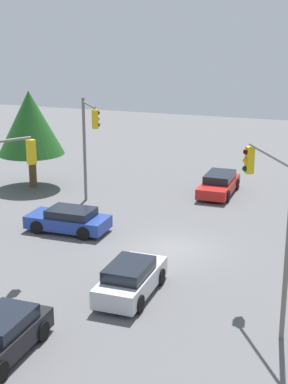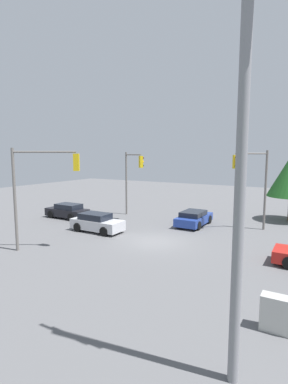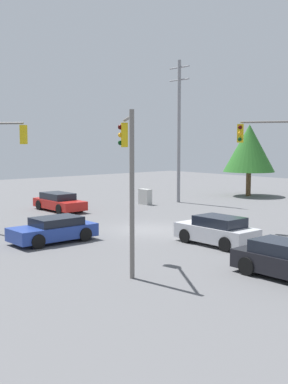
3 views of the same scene
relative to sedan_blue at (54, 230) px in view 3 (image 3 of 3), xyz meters
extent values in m
plane|color=#5B5B5E|center=(-0.52, -5.90, -0.63)|extent=(80.00, 80.00, 0.00)
cube|color=#233D93|center=(0.00, 0.05, -0.11)|extent=(1.90, 4.31, 0.66)
cube|color=black|center=(0.00, -0.17, 0.43)|extent=(1.67, 2.37, 0.41)
cylinder|color=black|center=(-0.90, 1.38, -0.28)|extent=(0.22, 0.71, 0.71)
cylinder|color=black|center=(0.90, 1.38, -0.28)|extent=(0.22, 0.71, 0.71)
cylinder|color=black|center=(-0.90, -1.29, -0.28)|extent=(0.22, 0.71, 0.71)
cylinder|color=black|center=(0.90, -1.29, -0.28)|extent=(0.22, 0.71, 0.71)
cube|color=red|center=(9.41, -5.90, -0.11)|extent=(4.72, 1.84, 0.64)
cube|color=black|center=(9.65, -5.90, 0.45)|extent=(2.60, 1.62, 0.49)
cylinder|color=black|center=(7.95, -6.77, -0.27)|extent=(0.72, 0.22, 0.72)
cylinder|color=black|center=(7.95, -5.02, -0.27)|extent=(0.72, 0.22, 0.72)
cylinder|color=black|center=(10.88, -6.77, -0.27)|extent=(0.72, 0.22, 0.72)
cylinder|color=black|center=(10.88, -5.02, -0.27)|extent=(0.72, 0.22, 0.72)
cube|color=silver|center=(-5.78, -5.76, -0.06)|extent=(4.21, 1.74, 0.76)
cube|color=black|center=(-5.99, -5.76, 0.56)|extent=(2.31, 1.53, 0.48)
cylinder|color=black|center=(-4.48, -4.93, -0.28)|extent=(0.70, 0.22, 0.70)
cylinder|color=black|center=(-4.48, -6.59, -0.28)|extent=(0.70, 0.22, 0.70)
cylinder|color=black|center=(-7.09, -4.93, -0.28)|extent=(0.70, 0.22, 0.70)
cylinder|color=black|center=(-7.09, -6.59, -0.28)|extent=(0.70, 0.22, 0.70)
cube|color=black|center=(-11.27, -3.30, 0.51)|extent=(2.32, 1.52, 0.47)
cylinder|color=black|center=(-10.17, -4.12, -0.27)|extent=(0.71, 0.22, 0.71)
cylinder|color=black|center=(-10.17, -2.48, -0.27)|extent=(0.71, 0.22, 0.71)
cylinder|color=slate|center=(4.34, 0.70, 5.45)|extent=(2.10, 1.77, 0.12)
cube|color=gold|center=(3.33, -0.14, 4.83)|extent=(0.44, 0.43, 1.05)
sphere|color=#360503|center=(3.44, -0.27, 5.16)|extent=(0.22, 0.22, 0.22)
sphere|color=orange|center=(3.44, -0.27, 4.83)|extent=(0.22, 0.22, 0.22)
sphere|color=black|center=(3.44, -0.27, 4.49)|extent=(0.22, 0.22, 0.22)
cylinder|color=slate|center=(-5.48, -10.98, 5.54)|extent=(3.37, 2.10, 0.12)
cube|color=gold|center=(-3.83, -9.98, 4.91)|extent=(0.44, 0.42, 1.05)
sphere|color=#360503|center=(-3.92, -9.83, 5.25)|extent=(0.22, 0.22, 0.22)
sphere|color=orange|center=(-3.92, -9.83, 4.91)|extent=(0.22, 0.22, 0.22)
sphere|color=black|center=(-3.92, -9.83, 4.58)|extent=(0.22, 0.22, 0.22)
cylinder|color=slate|center=(-7.63, 1.08, 2.49)|extent=(0.18, 0.18, 6.23)
cylinder|color=slate|center=(-6.19, 0.12, 5.35)|extent=(2.94, 2.02, 0.12)
cube|color=gold|center=(-4.76, -0.84, 4.73)|extent=(0.44, 0.42, 1.05)
sphere|color=#360503|center=(-4.66, -0.69, 5.07)|extent=(0.22, 0.22, 0.22)
sphere|color=orange|center=(-4.66, -0.69, 4.73)|extent=(0.22, 0.22, 0.22)
sphere|color=black|center=(-4.66, -0.69, 4.39)|extent=(0.22, 0.22, 0.22)
cylinder|color=gray|center=(7.36, -16.11, 5.22)|extent=(0.28, 0.28, 11.70)
cylinder|color=gray|center=(7.36, -16.11, 10.47)|extent=(2.20, 0.12, 0.12)
cylinder|color=gray|center=(7.36, -16.11, 9.47)|extent=(2.20, 0.12, 0.12)
cube|color=#B2B2AD|center=(8.10, -13.07, -0.01)|extent=(1.12, 0.55, 1.24)
cylinder|color=brown|center=(6.48, -24.43, 0.51)|extent=(0.46, 0.46, 2.27)
cone|color=#286623|center=(6.48, -24.43, 3.84)|extent=(4.75, 4.75, 4.39)
camera|label=1|loc=(-26.12, -13.68, 10.23)|focal=55.00mm
camera|label=2|loc=(9.05, -23.64, 5.40)|focal=28.00mm
camera|label=3|loc=(-21.23, 12.13, 4.45)|focal=45.00mm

